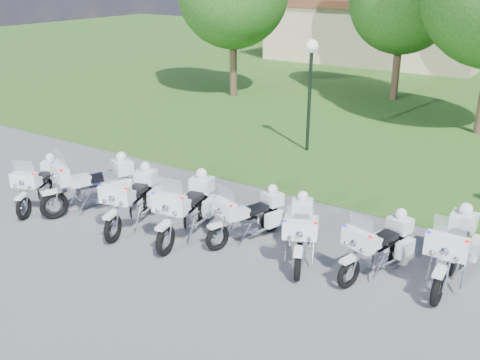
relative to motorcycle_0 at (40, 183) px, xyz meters
The scene contains 12 objects.
ground 5.00m from the motorcycle_0, 13.77° to the left, with size 100.00×100.00×0.00m, color slate.
grass_lawn 28.60m from the motorcycle_0, 80.30° to the left, with size 100.00×48.00×0.01m, color #375E1D.
motorcycle_0 is the anchor object (origin of this frame).
motorcycle_1 1.54m from the motorcycle_0, 23.27° to the left, with size 1.44×2.46×1.74m.
motorcycle_2 2.92m from the motorcycle_0, ahead, with size 1.25×2.40×1.66m.
motorcycle_3 4.43m from the motorcycle_0, ahead, with size 1.14×2.52×1.71m.
motorcycle_4 5.87m from the motorcycle_0, 13.46° to the left, with size 1.18×2.10×1.47m.
motorcycle_5 7.19m from the motorcycle_0, 10.15° to the left, with size 1.34×2.13×1.54m.
motorcycle_6 8.85m from the motorcycle_0, 10.26° to the left, with size 1.13×2.18×1.51m.
motorcycle_7 10.27m from the motorcycle_0, 11.79° to the left, with size 0.84×2.54×1.71m.
lamp_post 9.25m from the motorcycle_0, 64.57° to the left, with size 0.44×0.44×3.79m.
building_west 29.24m from the motorcycle_0, 92.32° to the left, with size 14.56×8.32×4.10m.
Camera 1 is at (6.82, -9.29, 5.86)m, focal length 40.00 mm.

